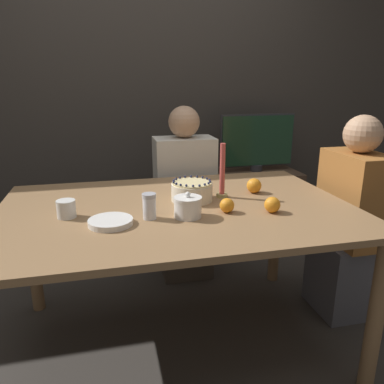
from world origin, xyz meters
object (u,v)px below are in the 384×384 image
at_px(tv_monitor, 257,142).
at_px(candle, 222,176).
at_px(sugar_bowl, 188,207).
at_px(person_man_blue_shirt, 185,204).
at_px(cake, 192,191).
at_px(sugar_shaker, 149,206).
at_px(person_woman_floral, 350,231).

bearing_deg(tv_monitor, candle, -121.11).
bearing_deg(tv_monitor, sugar_bowl, -123.84).
bearing_deg(tv_monitor, person_man_blue_shirt, -151.27).
xyz_separation_m(cake, candle, (0.16, 0.02, 0.07)).
distance_m(sugar_shaker, person_woman_floral, 1.24).
distance_m(sugar_shaker, tv_monitor, 1.62).
relative_size(sugar_shaker, person_woman_floral, 0.10).
distance_m(sugar_bowl, person_woman_floral, 1.08).
bearing_deg(candle, cake, -173.55).
relative_size(person_man_blue_shirt, tv_monitor, 1.92).
relative_size(sugar_bowl, person_woman_floral, 0.11).
distance_m(sugar_shaker, candle, 0.46).
height_order(cake, person_man_blue_shirt, person_man_blue_shirt).
distance_m(cake, person_woman_floral, 0.99).
relative_size(cake, sugar_shaker, 1.81).
height_order(sugar_bowl, person_woman_floral, person_woman_floral).
xyz_separation_m(candle, person_woman_floral, (0.78, -0.01, -0.37)).
bearing_deg(cake, tv_monitor, 53.24).
distance_m(person_man_blue_shirt, person_woman_floral, 1.07).
height_order(cake, candle, candle).
height_order(person_man_blue_shirt, tv_monitor, person_man_blue_shirt).
distance_m(person_woman_floral, tv_monitor, 1.12).
bearing_deg(person_woman_floral, sugar_shaker, 100.28).
bearing_deg(person_man_blue_shirt, person_woman_floral, 140.96).
bearing_deg(sugar_shaker, candle, 29.71).
relative_size(sugar_shaker, candle, 0.41).
height_order(cake, sugar_bowl, sugar_bowl).
height_order(cake, sugar_shaker, sugar_shaker).
bearing_deg(person_man_blue_shirt, sugar_bowl, 78.86).
height_order(sugar_shaker, tv_monitor, tv_monitor).
bearing_deg(sugar_shaker, person_man_blue_shirt, 68.83).
bearing_deg(sugar_shaker, sugar_bowl, -6.03).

